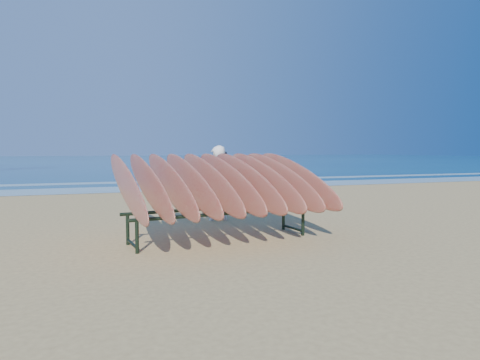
{
  "coord_description": "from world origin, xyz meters",
  "views": [
    {
      "loc": [
        -2.74,
        -6.94,
        1.54
      ],
      "look_at": [
        0.0,
        0.8,
        0.95
      ],
      "focal_mm": 32.0,
      "sensor_mm": 36.0,
      "label": 1
    }
  ],
  "objects_px": {
    "surfboard_rack": "(220,183)",
    "person_dark_a": "(222,180)",
    "person_dark_b": "(218,174)",
    "person_white": "(218,183)"
  },
  "relations": [
    {
      "from": "surfboard_rack",
      "to": "person_dark_a",
      "type": "bearing_deg",
      "value": 65.19
    },
    {
      "from": "person_dark_a",
      "to": "person_dark_b",
      "type": "relative_size",
      "value": 0.94
    },
    {
      "from": "person_dark_a",
      "to": "person_dark_b",
      "type": "xyz_separation_m",
      "value": [
        0.32,
        1.5,
        0.05
      ]
    },
    {
      "from": "surfboard_rack",
      "to": "person_white",
      "type": "distance_m",
      "value": 2.02
    },
    {
      "from": "person_white",
      "to": "person_dark_a",
      "type": "relative_size",
      "value": 1.07
    },
    {
      "from": "person_white",
      "to": "person_dark_b",
      "type": "xyz_separation_m",
      "value": [
        0.94,
        3.17,
        -0.0
      ]
    },
    {
      "from": "surfboard_rack",
      "to": "person_dark_b",
      "type": "relative_size",
      "value": 2.15
    },
    {
      "from": "surfboard_rack",
      "to": "person_dark_a",
      "type": "distance_m",
      "value": 3.8
    },
    {
      "from": "person_dark_a",
      "to": "surfboard_rack",
      "type": "bearing_deg",
      "value": -143.59
    },
    {
      "from": "surfboard_rack",
      "to": "person_dark_b",
      "type": "xyz_separation_m",
      "value": [
        1.48,
        5.12,
        -0.17
      ]
    }
  ]
}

